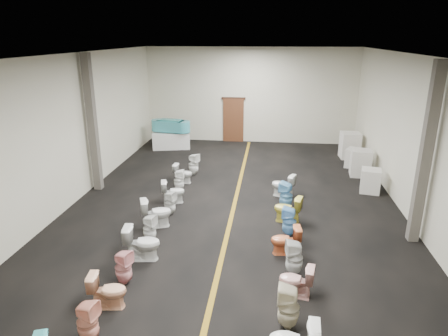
{
  "coord_description": "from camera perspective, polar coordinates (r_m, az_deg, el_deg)",
  "views": [
    {
      "loc": [
        1.05,
        -11.17,
        5.0
      ],
      "look_at": [
        -0.42,
        1.0,
        0.91
      ],
      "focal_mm": 32.0,
      "sensor_mm": 36.0,
      "label": 1
    }
  ],
  "objects": [
    {
      "name": "ceiling",
      "position": [
        11.23,
        1.59,
        15.89
      ],
      "size": [
        16.0,
        16.0,
        0.0
      ],
      "primitive_type": "plane",
      "rotation": [
        3.14,
        0.0,
        0.0
      ],
      "color": "black",
      "rests_on": "ground"
    },
    {
      "name": "column_left",
      "position": [
        13.76,
        -18.29,
        5.99
      ],
      "size": [
        0.25,
        0.25,
        4.5
      ],
      "primitive_type": "cube",
      "color": "#59544C",
      "rests_on": "floor"
    },
    {
      "name": "toilet_right_9",
      "position": [
        13.06,
        8.44,
        -2.45
      ],
      "size": [
        0.86,
        0.67,
        0.77
      ],
      "primitive_type": "imported",
      "rotation": [
        0.0,
        0.0,
        -1.93
      ],
      "color": "silver",
      "rests_on": "floor"
    },
    {
      "name": "appliance_crate_d",
      "position": [
        17.81,
        17.53,
        3.11
      ],
      "size": [
        0.8,
        0.8,
        1.1
      ],
      "primitive_type": "cube",
      "rotation": [
        0.0,
        0.0,
        0.05
      ],
      "color": "silver",
      "rests_on": "floor"
    },
    {
      "name": "bathtub",
      "position": [
        18.53,
        -7.63,
        6.05
      ],
      "size": [
        1.84,
        0.88,
        0.55
      ],
      "rotation": [
        0.0,
        0.0,
        -0.18
      ],
      "color": "teal",
      "rests_on": "display_table"
    },
    {
      "name": "toilet_right_6",
      "position": [
        10.59,
        9.32,
        -7.57
      ],
      "size": [
        0.43,
        0.43,
        0.8
      ],
      "primitive_type": "imported",
      "rotation": [
        0.0,
        0.0,
        -1.79
      ],
      "color": "#6FB1E6",
      "rests_on": "floor"
    },
    {
      "name": "toilet_left_4",
      "position": [
        9.61,
        -11.61,
        -10.45
      ],
      "size": [
        0.87,
        0.57,
        0.84
      ],
      "primitive_type": "imported",
      "rotation": [
        0.0,
        0.0,
        1.7
      ],
      "color": "silver",
      "rests_on": "floor"
    },
    {
      "name": "toilet_right_2",
      "position": [
        7.56,
        9.21,
        -19.03
      ],
      "size": [
        0.42,
        0.42,
        0.86
      ],
      "primitive_type": "imported",
      "rotation": [
        0.0,
        0.0,
        -1.65
      ],
      "color": "beige",
      "rests_on": "floor"
    },
    {
      "name": "toilet_right_4",
      "position": [
        9.0,
        10.0,
        -12.54
      ],
      "size": [
        0.42,
        0.41,
        0.82
      ],
      "primitive_type": "imported",
      "rotation": [
        0.0,
        0.0,
        -1.45
      ],
      "color": "silver",
      "rests_on": "floor"
    },
    {
      "name": "toilet_left_5",
      "position": [
        10.38,
        -10.59,
        -8.46
      ],
      "size": [
        0.4,
        0.39,
        0.72
      ],
      "primitive_type": "imported",
      "rotation": [
        0.0,
        0.0,
        1.33
      ],
      "color": "white",
      "rests_on": "floor"
    },
    {
      "name": "toilet_left_9",
      "position": [
        13.48,
        -6.45,
        -1.75
      ],
      "size": [
        0.36,
        0.36,
        0.74
      ],
      "primitive_type": "imported",
      "rotation": [
        0.0,
        0.0,
        1.64
      ],
      "color": "white",
      "rests_on": "floor"
    },
    {
      "name": "toilet_right_3",
      "position": [
        8.38,
        10.26,
        -15.58
      ],
      "size": [
        0.75,
        0.51,
        0.7
      ],
      "primitive_type": "imported",
      "rotation": [
        0.0,
        0.0,
        -1.75
      ],
      "color": "#DA9D95",
      "rests_on": "floor"
    },
    {
      "name": "wall_back",
      "position": [
        19.4,
        3.78,
        10.27
      ],
      "size": [
        10.0,
        0.0,
        10.0
      ],
      "primitive_type": "plane",
      "rotation": [
        1.57,
        0.0,
        0.0
      ],
      "color": "beige",
      "rests_on": "ground"
    },
    {
      "name": "toilet_left_6",
      "position": [
        11.07,
        -9.67,
        -6.32
      ],
      "size": [
        0.92,
        0.73,
        0.82
      ],
      "primitive_type": "imported",
      "rotation": [
        0.0,
        0.0,
        1.95
      ],
      "color": "white",
      "rests_on": "floor"
    },
    {
      "name": "appliance_crate_a",
      "position": [
        14.15,
        20.19,
        -1.72
      ],
      "size": [
        0.73,
        0.73,
        0.79
      ],
      "primitive_type": "cube",
      "rotation": [
        0.0,
        0.0,
        -0.21
      ],
      "color": "silver",
      "rests_on": "floor"
    },
    {
      "name": "display_table",
      "position": [
        18.69,
        -7.54,
        3.97
      ],
      "size": [
        1.84,
        1.21,
        0.75
      ],
      "primitive_type": "cube",
      "rotation": [
        0.0,
        0.0,
        0.23
      ],
      "color": "white",
      "rests_on": "floor"
    },
    {
      "name": "toilet_right_5",
      "position": [
        9.77,
        8.79,
        -10.18
      ],
      "size": [
        0.74,
        0.48,
        0.71
      ],
      "primitive_type": "imported",
      "rotation": [
        0.0,
        0.0,
        -1.44
      ],
      "color": "#D66A3A",
      "rests_on": "floor"
    },
    {
      "name": "toilet_left_8",
      "position": [
        12.56,
        -7.29,
        -3.38
      ],
      "size": [
        0.79,
        0.58,
        0.73
      ],
      "primitive_type": "imported",
      "rotation": [
        0.0,
        0.0,
        1.84
      ],
      "color": "silver",
      "rests_on": "floor"
    },
    {
      "name": "wall_front",
      "position": [
        4.33,
        -9.4,
        -21.31
      ],
      "size": [
        10.0,
        0.0,
        10.0
      ],
      "primitive_type": "plane",
      "rotation": [
        -1.57,
        0.0,
        0.0
      ],
      "color": "beige",
      "rests_on": "ground"
    },
    {
      "name": "wall_left",
      "position": [
        13.0,
        -21.11,
        4.99
      ],
      "size": [
        0.0,
        16.0,
        16.0
      ],
      "primitive_type": "plane",
      "rotation": [
        1.57,
        0.0,
        1.57
      ],
      "color": "beige",
      "rests_on": "ground"
    },
    {
      "name": "toilet_left_2",
      "position": [
        8.28,
        -16.25,
        -16.47
      ],
      "size": [
        0.75,
        0.49,
        0.72
      ],
      "primitive_type": "imported",
      "rotation": [
        0.0,
        0.0,
        1.7
      ],
      "color": "#F3B289",
      "rests_on": "floor"
    },
    {
      "name": "aisle_stripe",
      "position": [
        12.29,
        1.41,
        -5.56
      ],
      "size": [
        0.12,
        15.6,
        0.01
      ],
      "primitive_type": "cube",
      "color": "#886413",
      "rests_on": "floor"
    },
    {
      "name": "toilet_right_7",
      "position": [
        11.32,
        9.08,
        -5.83
      ],
      "size": [
        0.85,
        0.61,
        0.78
      ],
      "primitive_type": "imported",
      "rotation": [
        0.0,
        0.0,
        -1.82
      ],
      "color": "#DCCD48",
      "rests_on": "floor"
    },
    {
      "name": "wall_right",
      "position": [
        12.17,
        25.69,
        3.54
      ],
      "size": [
        0.0,
        16.0,
        16.0
      ],
      "primitive_type": "plane",
      "rotation": [
        1.57,
        0.0,
        -1.57
      ],
      "color": "beige",
      "rests_on": "ground"
    },
    {
      "name": "toilet_left_10",
      "position": [
        14.22,
        -5.88,
        -0.78
      ],
      "size": [
        0.69,
        0.42,
        0.68
      ],
      "primitive_type": "imported",
      "rotation": [
        0.0,
        0.0,
        1.5
      ],
      "color": "silver",
      "rests_on": "floor"
    },
    {
      "name": "toilet_left_3",
      "position": [
        8.86,
        -14.18,
        -13.59
      ],
      "size": [
        0.44,
        0.44,
        0.77
      ],
      "primitive_type": "imported",
      "rotation": [
        0.0,
        0.0,
        1.25
      ],
      "color": "pink",
      "rests_on": "floor"
    },
    {
      "name": "back_door",
      "position": [
        19.61,
        1.35,
        6.83
      ],
      "size": [
        1.0,
        0.1,
        2.1
      ],
      "primitive_type": "cube",
      "color": "#562D19",
      "rests_on": "floor"
    },
    {
      "name": "toilet_left_7",
      "position": [
        11.78,
        -7.73,
        -4.95
      ],
      "size": [
        0.42,
        0.41,
        0.71
      ],
      "primitive_type": "imported",
      "rotation": [
        0.0,
        0.0,
        1.23
      ],
      "color": "white",
      "rests_on": "floor"
    },
    {
      "name": "toilet_right_8",
      "position": [
        12.15,
        8.85,
        -3.91
      ],
      "size": [
        0.51,
        0.51,
        0.85
      ],
      "primitive_type": "imported",
      "rotation": [
        0.0,
        0.0,
        -1.98
      ],
      "color": "#74BBE9",
      "rests_on": "floor"
    },
    {
      "name": "column_right",
      "position": [
        10.72,
        26.83,
        1.55
      ],
      "size": [
        0.25,
        0.25,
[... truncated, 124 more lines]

